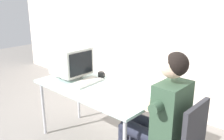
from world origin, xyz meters
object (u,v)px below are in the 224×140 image
at_px(keyboard, 87,82).
at_px(person_seated, 160,113).
at_px(desk_mug, 101,75).
at_px(desk, 96,92).
at_px(crt_monitor, 71,61).

xyz_separation_m(keyboard, person_seated, (0.97, 0.00, -0.05)).
bearing_deg(desk_mug, keyboard, -93.36).
distance_m(desk, keyboard, 0.18).
relative_size(person_seated, desk_mug, 14.76).
height_order(crt_monitor, desk_mug, crt_monitor).
height_order(desk, desk_mug, desk_mug).
xyz_separation_m(desk, keyboard, (-0.16, 0.01, 0.07)).
bearing_deg(desk, keyboard, 176.91).
bearing_deg(desk_mug, person_seated, -12.99).
distance_m(desk, person_seated, 0.81).
bearing_deg(keyboard, desk_mug, 86.64).
xyz_separation_m(crt_monitor, desk_mug, (0.31, 0.20, -0.16)).
distance_m(keyboard, desk_mug, 0.23).
distance_m(crt_monitor, person_seated, 1.29).
height_order(crt_monitor, person_seated, person_seated).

